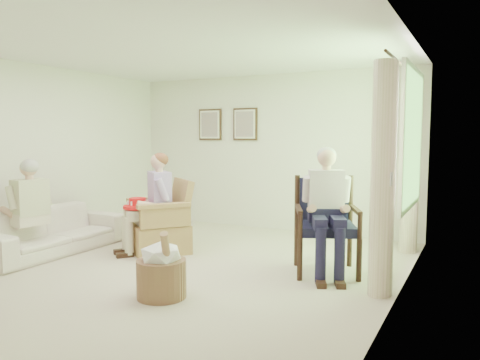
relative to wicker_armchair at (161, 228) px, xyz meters
The scene contains 18 objects.
floor 1.00m from the wicker_armchair, 42.43° to the right, with size 5.50×5.50×0.00m, color beige.
back_wall 2.43m from the wicker_armchair, 71.71° to the left, with size 5.00×0.04×2.60m, color silver.
left_wall 2.15m from the wicker_armchair, 160.50° to the right, with size 0.04×5.50×2.60m, color silver.
right_wall 3.41m from the wicker_armchair, 11.29° to the right, with size 0.04×5.50×2.60m, color silver.
ceiling 2.47m from the wicker_armchair, 42.43° to the right, with size 5.00×5.50×0.02m, color white.
window 3.45m from the wicker_armchair, 10.07° to the left, with size 0.13×2.50×1.63m.
curtain_left 3.17m from the wicker_armchair, ahead, with size 0.34×0.34×2.30m, color beige.
curtain_right 3.50m from the wicker_armchair, 26.98° to the left, with size 0.34×0.34×2.30m, color beige.
framed_print_left 2.58m from the wicker_armchair, 102.30° to the left, with size 0.45×0.05×0.55m.
framed_print_right 2.55m from the wicker_armchair, 83.18° to the left, with size 0.45×0.05×0.55m.
wicker_armchair is the anchor object (origin of this frame).
wood_armchair 2.35m from the wicker_armchair, ahead, with size 0.70×0.66×1.08m.
sofa 1.47m from the wicker_armchair, 148.43° to the right, with size 0.80×2.05×0.60m, color white.
person_wicker 0.47m from the wicker_armchair, 90.00° to the right, with size 0.40×0.62×1.33m.
person_dark 2.39m from the wicker_armchair, ahead, with size 0.40×0.62×1.42m.
person_sofa 1.75m from the wicker_armchair, 137.48° to the right, with size 0.42×0.62×1.26m.
red_hat 0.48m from the wicker_armchair, 119.99° to the right, with size 0.38×0.38×0.14m.
hatbox 1.90m from the wicker_armchair, 52.76° to the right, with size 0.54×0.54×0.71m.
Camera 1 is at (3.19, -4.48, 1.58)m, focal length 35.00 mm.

